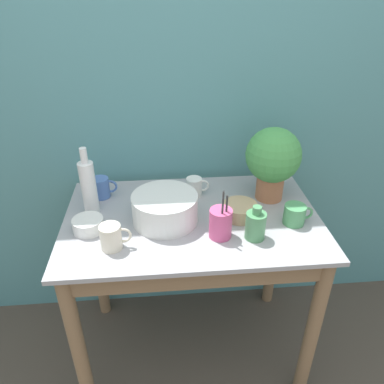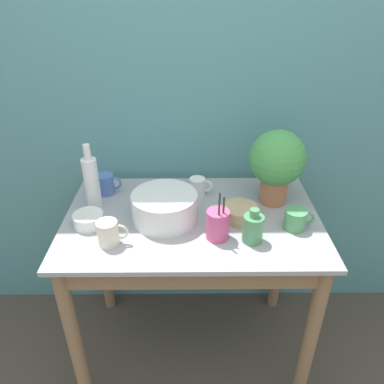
% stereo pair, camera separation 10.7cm
% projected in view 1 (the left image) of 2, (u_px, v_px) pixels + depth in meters
% --- Properties ---
extents(wall_back, '(6.00, 0.05, 2.40)m').
position_uv_depth(wall_back, '(184.00, 102.00, 1.72)').
color(wall_back, teal).
rests_on(wall_back, ground_plane).
extents(counter_table, '(1.07, 0.68, 0.83)m').
position_uv_depth(counter_table, '(192.00, 254.00, 1.65)').
color(counter_table, '#846647').
rests_on(counter_table, ground_plane).
extents(potted_plant, '(0.24, 0.24, 0.33)m').
position_uv_depth(potted_plant, '(273.00, 159.00, 1.61)').
color(potted_plant, '#B7704C').
rests_on(potted_plant, counter_table).
extents(bowl_wash_large, '(0.27, 0.27, 0.12)m').
position_uv_depth(bowl_wash_large, '(165.00, 208.00, 1.52)').
color(bowl_wash_large, silver).
rests_on(bowl_wash_large, counter_table).
extents(bottle_tall, '(0.06, 0.06, 0.29)m').
position_uv_depth(bottle_tall, '(89.00, 186.00, 1.55)').
color(bottle_tall, white).
rests_on(bottle_tall, counter_table).
extents(bottle_short, '(0.08, 0.08, 0.14)m').
position_uv_depth(bottle_short, '(256.00, 225.00, 1.42)').
color(bottle_short, '#4C8C59').
rests_on(bottle_short, counter_table).
extents(mug_cream, '(0.12, 0.08, 0.10)m').
position_uv_depth(mug_cream, '(112.00, 237.00, 1.37)').
color(mug_cream, beige).
rests_on(mug_cream, counter_table).
extents(mug_white, '(0.11, 0.07, 0.09)m').
position_uv_depth(mug_white, '(195.00, 187.00, 1.70)').
color(mug_white, white).
rests_on(mug_white, counter_table).
extents(mug_blue, '(0.12, 0.08, 0.09)m').
position_uv_depth(mug_blue, '(101.00, 188.00, 1.69)').
color(mug_blue, '#4C70B7').
rests_on(mug_blue, counter_table).
extents(mug_green, '(0.12, 0.09, 0.08)m').
position_uv_depth(mug_green, '(295.00, 214.00, 1.51)').
color(mug_green, '#4C935B').
rests_on(mug_green, counter_table).
extents(bowl_small_tan, '(0.15, 0.15, 0.06)m').
position_uv_depth(bowl_small_tan, '(240.00, 210.00, 1.56)').
color(bowl_small_tan, tan).
rests_on(bowl_small_tan, counter_table).
extents(bowl_small_enamel_white, '(0.12, 0.12, 0.05)m').
position_uv_depth(bowl_small_enamel_white, '(88.00, 225.00, 1.48)').
color(bowl_small_enamel_white, silver).
rests_on(bowl_small_enamel_white, counter_table).
extents(utensil_cup, '(0.09, 0.09, 0.22)m').
position_uv_depth(utensil_cup, '(221.00, 223.00, 1.43)').
color(utensil_cup, '#CC4C7F').
rests_on(utensil_cup, counter_table).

